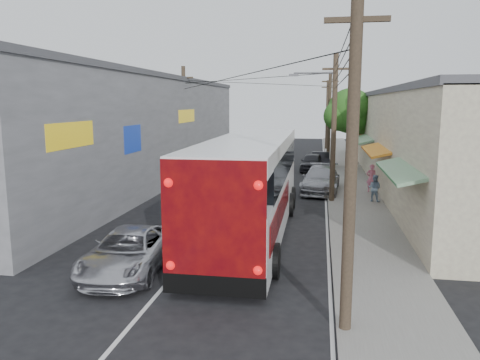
{
  "coord_description": "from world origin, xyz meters",
  "views": [
    {
      "loc": [
        4.49,
        -12.73,
        5.44
      ],
      "look_at": [
        0.93,
        8.04,
        1.95
      ],
      "focal_mm": 35.0,
      "sensor_mm": 36.0,
      "label": 1
    }
  ],
  "objects_px": {
    "coach_bus": "(251,185)",
    "parked_car_mid": "(312,162)",
    "jeepney": "(128,251)",
    "parked_car_far": "(320,160)",
    "pedestrian_near": "(371,178)",
    "pedestrian_far": "(374,188)",
    "parked_suv": "(321,179)"
  },
  "relations": [
    {
      "from": "parked_car_far",
      "to": "pedestrian_far",
      "type": "relative_size",
      "value": 2.77
    },
    {
      "from": "parked_suv",
      "to": "pedestrian_near",
      "type": "relative_size",
      "value": 3.2
    },
    {
      "from": "parked_car_far",
      "to": "pedestrian_far",
      "type": "distance_m",
      "value": 14.13
    },
    {
      "from": "jeepney",
      "to": "pedestrian_near",
      "type": "bearing_deg",
      "value": 54.24
    },
    {
      "from": "parked_car_mid",
      "to": "jeepney",
      "type": "bearing_deg",
      "value": -98.67
    },
    {
      "from": "coach_bus",
      "to": "jeepney",
      "type": "distance_m",
      "value": 6.22
    },
    {
      "from": "pedestrian_far",
      "to": "coach_bus",
      "type": "bearing_deg",
      "value": 75.43
    },
    {
      "from": "parked_suv",
      "to": "pedestrian_near",
      "type": "xyz_separation_m",
      "value": [
        3.0,
        -0.06,
        0.18
      ]
    },
    {
      "from": "parked_suv",
      "to": "parked_car_mid",
      "type": "xyz_separation_m",
      "value": [
        -0.7,
        9.08,
        -0.07
      ]
    },
    {
      "from": "pedestrian_far",
      "to": "pedestrian_near",
      "type": "bearing_deg",
      "value": -67.6
    },
    {
      "from": "pedestrian_near",
      "to": "parked_car_mid",
      "type": "bearing_deg",
      "value": -75.32
    },
    {
      "from": "coach_bus",
      "to": "parked_car_far",
      "type": "relative_size",
      "value": 3.47
    },
    {
      "from": "pedestrian_near",
      "to": "jeepney",
      "type": "bearing_deg",
      "value": 51.3
    },
    {
      "from": "parked_car_far",
      "to": "pedestrian_near",
      "type": "relative_size",
      "value": 2.41
    },
    {
      "from": "coach_bus",
      "to": "pedestrian_far",
      "type": "relative_size",
      "value": 9.59
    },
    {
      "from": "pedestrian_far",
      "to": "parked_car_far",
      "type": "bearing_deg",
      "value": -53.39
    },
    {
      "from": "coach_bus",
      "to": "parked_car_mid",
      "type": "bearing_deg",
      "value": 83.14
    },
    {
      "from": "coach_bus",
      "to": "jeepney",
      "type": "bearing_deg",
      "value": -122.69
    },
    {
      "from": "pedestrian_far",
      "to": "parked_car_mid",
      "type": "bearing_deg",
      "value": -48.59
    },
    {
      "from": "parked_car_mid",
      "to": "parked_car_far",
      "type": "xyz_separation_m",
      "value": [
        0.67,
        1.87,
        -0.05
      ]
    },
    {
      "from": "parked_car_far",
      "to": "coach_bus",
      "type": "bearing_deg",
      "value": -99.81
    },
    {
      "from": "parked_car_mid",
      "to": "pedestrian_near",
      "type": "relative_size",
      "value": 2.49
    },
    {
      "from": "coach_bus",
      "to": "parked_suv",
      "type": "distance_m",
      "value": 10.43
    },
    {
      "from": "jeepney",
      "to": "parked_suv",
      "type": "height_order",
      "value": "parked_suv"
    },
    {
      "from": "coach_bus",
      "to": "parked_car_mid",
      "type": "height_order",
      "value": "coach_bus"
    },
    {
      "from": "jeepney",
      "to": "parked_car_far",
      "type": "height_order",
      "value": "jeepney"
    },
    {
      "from": "coach_bus",
      "to": "pedestrian_near",
      "type": "relative_size",
      "value": 8.36
    },
    {
      "from": "parked_suv",
      "to": "parked_car_mid",
      "type": "relative_size",
      "value": 1.29
    },
    {
      "from": "parked_suv",
      "to": "pedestrian_far",
      "type": "distance_m",
      "value": 4.08
    },
    {
      "from": "parked_car_far",
      "to": "pedestrian_far",
      "type": "bearing_deg",
      "value": -80.11
    },
    {
      "from": "parked_suv",
      "to": "parked_car_far",
      "type": "bearing_deg",
      "value": 94.52
    },
    {
      "from": "pedestrian_near",
      "to": "pedestrian_far",
      "type": "height_order",
      "value": "pedestrian_near"
    }
  ]
}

